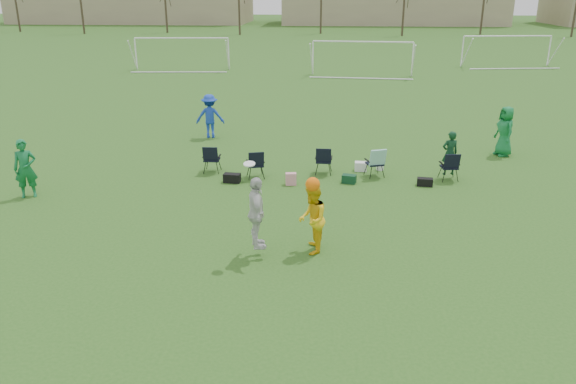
# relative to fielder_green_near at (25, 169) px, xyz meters

# --- Properties ---
(ground) EXTENTS (260.00, 260.00, 0.00)m
(ground) POSITION_rel_fielder_green_near_xyz_m (7.43, -5.24, -0.91)
(ground) COLOR #28571B
(ground) RESTS_ON ground
(fielder_green_near) EXTENTS (0.78, 0.66, 1.83)m
(fielder_green_near) POSITION_rel_fielder_green_near_xyz_m (0.00, 0.00, 0.00)
(fielder_green_near) COLOR #136F39
(fielder_green_near) RESTS_ON ground
(fielder_blue) EXTENTS (1.27, 0.80, 1.87)m
(fielder_blue) POSITION_rel_fielder_green_near_xyz_m (4.10, 7.69, 0.02)
(fielder_blue) COLOR #183CB5
(fielder_blue) RESTS_ON ground
(fielder_green_far) EXTENTS (0.84, 1.07, 1.91)m
(fielder_green_far) POSITION_rel_fielder_green_near_xyz_m (15.92, 5.85, 0.04)
(fielder_green_far) COLOR #147137
(fielder_green_far) RESTS_ON ground
(center_contest) EXTENTS (1.97, 1.37, 2.41)m
(center_contest) POSITION_rel_fielder_green_near_xyz_m (8.33, -3.35, 0.09)
(center_contest) COLOR silver
(center_contest) RESTS_ON ground
(sideline_setup) EXTENTS (8.77, 2.10, 1.65)m
(sideline_setup) POSITION_rel_fielder_green_near_xyz_m (9.61, 2.76, -0.41)
(sideline_setup) COLOR #0F371E
(sideline_setup) RESTS_ON ground
(goal_left) EXTENTS (7.39, 0.76, 2.46)m
(goal_left) POSITION_rel_fielder_green_near_xyz_m (-2.57, 28.76, 1.01)
(goal_left) COLOR white
(goal_left) RESTS_ON ground
(goal_mid) EXTENTS (7.40, 0.63, 2.46)m
(goal_mid) POSITION_rel_fielder_green_near_xyz_m (11.43, 26.76, 1.01)
(goal_mid) COLOR white
(goal_mid) RESTS_ON ground
(goal_right) EXTENTS (7.35, 1.14, 2.46)m
(goal_right) POSITION_rel_fielder_green_near_xyz_m (23.43, 32.76, 1.01)
(goal_right) COLOR white
(goal_right) RESTS_ON ground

